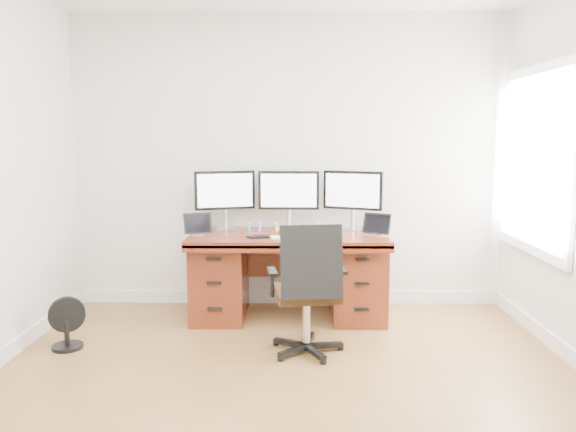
{
  "coord_description": "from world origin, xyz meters",
  "views": [
    {
      "loc": [
        0.05,
        -2.99,
        1.58
      ],
      "look_at": [
        0.0,
        1.5,
        0.95
      ],
      "focal_mm": 35.0,
      "sensor_mm": 36.0,
      "label": 1
    }
  ],
  "objects_px": {
    "office_chair": "(308,311)",
    "keyboard": "(288,237)",
    "floor_fan": "(66,324)",
    "monitor_center": "(289,192)",
    "desk": "(288,272)"
  },
  "relations": [
    {
      "from": "office_chair",
      "to": "keyboard",
      "type": "distance_m",
      "value": 0.8
    },
    {
      "from": "floor_fan",
      "to": "office_chair",
      "type": "bearing_deg",
      "value": -25.76
    },
    {
      "from": "monitor_center",
      "to": "keyboard",
      "type": "distance_m",
      "value": 0.57
    },
    {
      "from": "floor_fan",
      "to": "keyboard",
      "type": "height_order",
      "value": "keyboard"
    },
    {
      "from": "desk",
      "to": "floor_fan",
      "type": "height_order",
      "value": "desk"
    },
    {
      "from": "desk",
      "to": "office_chair",
      "type": "relative_size",
      "value": 1.73
    },
    {
      "from": "monitor_center",
      "to": "keyboard",
      "type": "relative_size",
      "value": 1.92
    },
    {
      "from": "office_chair",
      "to": "monitor_center",
      "type": "bearing_deg",
      "value": 89.6
    },
    {
      "from": "desk",
      "to": "office_chair",
      "type": "xyz_separation_m",
      "value": [
        0.15,
        -0.88,
        -0.08
      ]
    },
    {
      "from": "keyboard",
      "to": "office_chair",
      "type": "bearing_deg",
      "value": -89.77
    },
    {
      "from": "floor_fan",
      "to": "desk",
      "type": "bearing_deg",
      "value": 2.38
    },
    {
      "from": "desk",
      "to": "monitor_center",
      "type": "height_order",
      "value": "monitor_center"
    },
    {
      "from": "office_chair",
      "to": "floor_fan",
      "type": "xyz_separation_m",
      "value": [
        -1.81,
        0.09,
        -0.13
      ]
    },
    {
      "from": "floor_fan",
      "to": "keyboard",
      "type": "bearing_deg",
      "value": -4.23
    },
    {
      "from": "floor_fan",
      "to": "monitor_center",
      "type": "bearing_deg",
      "value": 8.71
    }
  ]
}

